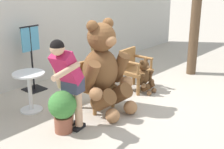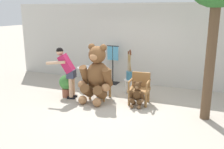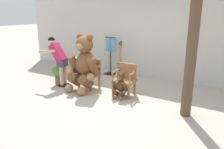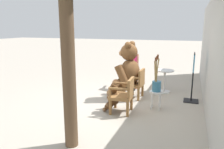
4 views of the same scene
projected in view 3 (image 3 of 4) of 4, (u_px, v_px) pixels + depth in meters
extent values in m
plane|color=#B2A899|center=(98.00, 95.00, 6.09)|extent=(60.00, 60.00, 0.00)
cube|color=beige|center=(136.00, 36.00, 7.66)|extent=(10.00, 0.16, 2.80)
cube|color=olive|center=(89.00, 75.00, 6.59)|extent=(0.58, 0.54, 0.07)
cylinder|color=olive|center=(79.00, 82.00, 6.61)|extent=(0.07, 0.07, 0.37)
cylinder|color=olive|center=(91.00, 85.00, 6.37)|extent=(0.07, 0.07, 0.37)
cylinder|color=olive|center=(88.00, 79.00, 6.95)|extent=(0.07, 0.07, 0.37)
cylinder|color=olive|center=(99.00, 81.00, 6.70)|extent=(0.07, 0.07, 0.37)
cube|color=olive|center=(94.00, 65.00, 6.71)|extent=(0.52, 0.08, 0.42)
cylinder|color=olive|center=(82.00, 65.00, 6.66)|extent=(0.08, 0.48, 0.06)
cylinder|color=olive|center=(78.00, 70.00, 6.52)|extent=(0.05, 0.05, 0.22)
cylinder|color=olive|center=(95.00, 68.00, 6.39)|extent=(0.08, 0.48, 0.06)
cylinder|color=olive|center=(91.00, 73.00, 6.25)|extent=(0.05, 0.05, 0.22)
cube|color=olive|center=(124.00, 81.00, 5.99)|extent=(0.59, 0.56, 0.07)
cylinder|color=olive|center=(113.00, 90.00, 5.98)|extent=(0.07, 0.07, 0.37)
cylinder|color=olive|center=(129.00, 92.00, 5.77)|extent=(0.07, 0.07, 0.37)
cylinder|color=olive|center=(120.00, 85.00, 6.34)|extent=(0.07, 0.07, 0.37)
cylinder|color=olive|center=(134.00, 88.00, 6.13)|extent=(0.07, 0.07, 0.37)
cube|color=olive|center=(128.00, 71.00, 6.12)|extent=(0.52, 0.09, 0.42)
cylinder|color=olive|center=(116.00, 71.00, 6.03)|extent=(0.09, 0.48, 0.06)
cylinder|color=olive|center=(112.00, 77.00, 5.88)|extent=(0.05, 0.05, 0.22)
cylinder|color=olive|center=(133.00, 73.00, 5.81)|extent=(0.09, 0.48, 0.06)
cylinder|color=olive|center=(130.00, 79.00, 5.66)|extent=(0.05, 0.05, 0.22)
ellipsoid|color=brown|center=(86.00, 64.00, 6.40)|extent=(0.69, 0.59, 0.77)
sphere|color=brown|center=(85.00, 44.00, 6.20)|extent=(0.49, 0.49, 0.49)
ellipsoid|color=#A47148|center=(80.00, 47.00, 6.05)|extent=(0.24, 0.19, 0.18)
sphere|color=black|center=(80.00, 46.00, 6.04)|extent=(0.07, 0.07, 0.07)
sphere|color=brown|center=(80.00, 36.00, 6.26)|extent=(0.19, 0.19, 0.19)
sphere|color=brown|center=(90.00, 37.00, 6.07)|extent=(0.19, 0.19, 0.19)
cylinder|color=brown|center=(74.00, 64.00, 6.49)|extent=(0.24, 0.44, 0.58)
sphere|color=#A47148|center=(70.00, 73.00, 6.45)|extent=(0.23, 0.23, 0.23)
cylinder|color=brown|center=(93.00, 67.00, 6.10)|extent=(0.24, 0.44, 0.58)
sphere|color=#A47148|center=(90.00, 77.00, 6.04)|extent=(0.23, 0.23, 0.23)
cylinder|color=brown|center=(75.00, 79.00, 6.40)|extent=(0.30, 0.49, 0.46)
sphere|color=#A47148|center=(69.00, 88.00, 6.28)|extent=(0.25, 0.25, 0.25)
cylinder|color=brown|center=(86.00, 82.00, 6.18)|extent=(0.30, 0.49, 0.46)
sphere|color=#A47148|center=(81.00, 91.00, 6.04)|extent=(0.25, 0.25, 0.25)
ellipsoid|color=#4C3019|center=(121.00, 86.00, 5.87)|extent=(0.30, 0.26, 0.33)
sphere|color=#4C3019|center=(121.00, 77.00, 5.78)|extent=(0.21, 0.21, 0.21)
ellipsoid|color=brown|center=(119.00, 78.00, 5.71)|extent=(0.10, 0.08, 0.08)
sphere|color=black|center=(119.00, 78.00, 5.71)|extent=(0.03, 0.03, 0.03)
sphere|color=#4C3019|center=(118.00, 73.00, 5.80)|extent=(0.08, 0.08, 0.08)
sphere|color=#4C3019|center=(124.00, 74.00, 5.73)|extent=(0.08, 0.08, 0.08)
cylinder|color=#4C3019|center=(115.00, 86.00, 5.89)|extent=(0.11, 0.19, 0.25)
sphere|color=brown|center=(113.00, 90.00, 5.87)|extent=(0.10, 0.10, 0.10)
cylinder|color=#4C3019|center=(125.00, 87.00, 5.75)|extent=(0.11, 0.19, 0.25)
sphere|color=brown|center=(124.00, 92.00, 5.72)|extent=(0.10, 0.10, 0.10)
cylinder|color=#4C3019|center=(116.00, 93.00, 5.85)|extent=(0.14, 0.21, 0.20)
sphere|color=brown|center=(114.00, 97.00, 5.80)|extent=(0.11, 0.11, 0.11)
cylinder|color=#4C3019|center=(122.00, 94.00, 5.78)|extent=(0.14, 0.21, 0.20)
sphere|color=brown|center=(120.00, 99.00, 5.71)|extent=(0.11, 0.11, 0.11)
cube|color=black|center=(65.00, 84.00, 6.94)|extent=(0.25, 0.14, 0.06)
cylinder|color=tan|center=(64.00, 70.00, 6.82)|extent=(0.12, 0.12, 0.82)
cube|color=black|center=(62.00, 86.00, 6.77)|extent=(0.25, 0.14, 0.06)
cylinder|color=tan|center=(61.00, 72.00, 6.65)|extent=(0.12, 0.12, 0.82)
cube|color=#33384C|center=(62.00, 62.00, 6.66)|extent=(0.28, 0.34, 0.24)
cube|color=#B21E4C|center=(58.00, 52.00, 6.61)|extent=(0.50, 0.41, 0.57)
sphere|color=tan|center=(52.00, 41.00, 6.58)|extent=(0.21, 0.21, 0.21)
sphere|color=black|center=(52.00, 40.00, 6.57)|extent=(0.21, 0.21, 0.21)
cylinder|color=tan|center=(47.00, 51.00, 6.51)|extent=(0.57, 0.20, 0.14)
cylinder|color=tan|center=(61.00, 55.00, 6.82)|extent=(0.22, 0.13, 0.50)
cylinder|color=white|center=(121.00, 71.00, 6.87)|extent=(0.34, 0.34, 0.03)
cylinder|color=white|center=(125.00, 78.00, 6.96)|extent=(0.04, 0.04, 0.43)
cylinder|color=white|center=(119.00, 77.00, 7.06)|extent=(0.04, 0.04, 0.43)
cylinder|color=white|center=(122.00, 79.00, 6.80)|extent=(0.04, 0.04, 0.43)
cylinder|color=white|center=(116.00, 78.00, 6.90)|extent=(0.04, 0.04, 0.43)
cylinder|color=teal|center=(121.00, 66.00, 6.83)|extent=(0.22, 0.22, 0.26)
cylinder|color=#997A47|center=(119.00, 57.00, 6.75)|extent=(0.07, 0.12, 0.73)
cylinder|color=#592D19|center=(119.00, 43.00, 6.63)|extent=(0.05, 0.05, 0.09)
cylinder|color=#997A47|center=(121.00, 57.00, 6.71)|extent=(0.10, 0.10, 0.72)
cylinder|color=#592D19|center=(121.00, 44.00, 6.60)|extent=(0.05, 0.05, 0.09)
cylinder|color=#997A47|center=(121.00, 56.00, 6.74)|extent=(0.04, 0.07, 0.77)
cylinder|color=#592D19|center=(121.00, 42.00, 6.62)|extent=(0.05, 0.05, 0.08)
cylinder|color=#997A47|center=(121.00, 57.00, 6.73)|extent=(0.08, 0.06, 0.73)
cylinder|color=#592D19|center=(121.00, 43.00, 6.61)|extent=(0.05, 0.05, 0.08)
cylinder|color=#997A47|center=(121.00, 57.00, 6.69)|extent=(0.14, 0.09, 0.69)
cylinder|color=#592D19|center=(121.00, 45.00, 6.59)|extent=(0.06, 0.05, 0.09)
cylinder|color=silver|center=(82.00, 57.00, 7.59)|extent=(0.56, 0.56, 0.03)
cylinder|color=silver|center=(83.00, 67.00, 7.69)|extent=(0.07, 0.07, 0.69)
cylinder|color=silver|center=(83.00, 76.00, 7.78)|extent=(0.40, 0.40, 0.03)
cylinder|color=brown|center=(192.00, 51.00, 4.53)|extent=(0.23, 0.23, 2.91)
cylinder|color=brown|center=(60.00, 80.00, 6.96)|extent=(0.28, 0.28, 0.26)
sphere|color=#3D7F38|center=(59.00, 70.00, 6.86)|extent=(0.44, 0.44, 0.44)
cube|color=black|center=(110.00, 74.00, 8.14)|extent=(0.40, 0.40, 0.02)
cylinder|color=black|center=(110.00, 56.00, 7.95)|extent=(0.04, 0.04, 1.35)
cylinder|color=black|center=(110.00, 38.00, 7.77)|extent=(0.44, 0.03, 0.03)
cube|color=#4C99BF|center=(110.00, 45.00, 7.84)|extent=(0.40, 0.03, 0.48)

